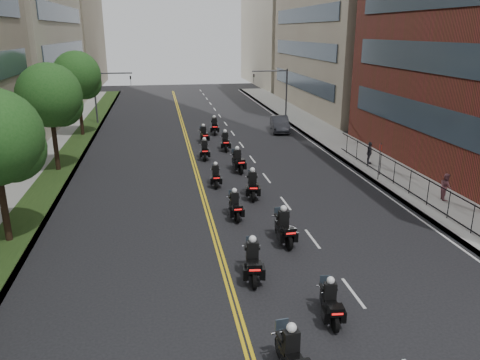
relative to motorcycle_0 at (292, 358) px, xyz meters
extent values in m
cube|color=gray|center=(12.42, 24.07, -0.62)|extent=(4.00, 90.00, 0.15)
cube|color=gray|center=(-11.58, 24.07, -0.62)|extent=(4.00, 90.00, 0.15)
cube|color=#1D3513|center=(-10.78, 24.07, -0.52)|extent=(2.00, 90.00, 0.04)
cube|color=#333F4C|center=(14.37, 16.07, 2.81)|extent=(0.12, 25.80, 1.80)
cube|color=#333F4C|center=(14.37, 16.07, 6.81)|extent=(0.12, 25.80, 1.80)
cube|color=#333F4C|center=(14.37, 47.07, 2.81)|extent=(0.12, 24.08, 1.80)
cube|color=#333F4C|center=(14.37, 47.07, 6.81)|extent=(0.12, 24.08, 1.80)
cube|color=#333F4C|center=(14.37, 47.07, 10.81)|extent=(0.12, 24.08, 1.80)
cube|color=#A69B86|center=(21.92, 77.07, 12.31)|extent=(15.00, 28.00, 26.00)
cube|color=#333F4C|center=(-13.53, 47.07, 2.81)|extent=(0.12, 24.08, 1.80)
cube|color=#333F4C|center=(-13.53, 47.07, 6.81)|extent=(0.12, 24.08, 1.80)
cube|color=#333F4C|center=(-13.53, 47.07, 10.81)|extent=(0.12, 24.08, 1.80)
cube|color=gray|center=(-21.58, 77.07, 12.31)|extent=(16.00, 28.00, 26.00)
cube|color=black|center=(11.42, 11.07, 0.91)|extent=(0.05, 28.00, 0.05)
cube|color=black|center=(11.42, 11.07, -0.39)|extent=(0.05, 28.00, 0.05)
cylinder|color=black|center=(-10.78, 11.07, 1.72)|extent=(0.32, 0.32, 4.83)
sphere|color=#1F521B|center=(-10.18, 11.47, 3.79)|extent=(3.08, 3.08, 3.08)
cylinder|color=black|center=(-10.78, 23.07, 1.86)|extent=(0.32, 0.32, 5.11)
sphere|color=#1F521B|center=(-10.78, 23.07, 4.78)|extent=(4.40, 4.40, 4.40)
sphere|color=#1F521B|center=(-10.18, 23.47, 4.05)|extent=(3.08, 3.08, 3.08)
cylinder|color=black|center=(-10.78, 35.07, 2.00)|extent=(0.32, 0.32, 5.39)
sphere|color=#1F521B|center=(-10.78, 35.07, 5.08)|extent=(4.40, 4.40, 4.40)
sphere|color=#1F521B|center=(-10.18, 35.47, 4.31)|extent=(3.08, 3.08, 3.08)
cylinder|color=#3F3F44|center=(10.92, 41.07, 2.11)|extent=(0.18, 0.18, 5.60)
cylinder|color=#3F3F44|center=(8.92, 41.07, 4.71)|extent=(4.00, 0.14, 0.14)
imported|color=black|center=(7.12, 41.07, 3.91)|extent=(0.16, 0.20, 1.00)
cylinder|color=#3F3F44|center=(-10.08, 41.07, 2.11)|extent=(0.18, 0.18, 5.60)
cylinder|color=#3F3F44|center=(-8.08, 41.07, 4.71)|extent=(4.00, 0.14, 0.14)
imported|color=black|center=(-6.28, 41.07, 3.91)|extent=(0.16, 0.20, 1.00)
cylinder|color=black|center=(-0.10, 0.91, -0.34)|extent=(0.22, 0.72, 0.71)
cube|color=black|center=(-0.01, 0.08, -0.05)|extent=(0.59, 1.45, 0.42)
cube|color=black|center=(-0.01, 0.14, 0.47)|extent=(0.49, 0.34, 0.65)
sphere|color=white|center=(-0.02, 0.15, 0.91)|extent=(0.30, 0.30, 0.30)
cylinder|color=black|center=(2.03, 1.89, -0.37)|extent=(0.19, 0.66, 0.65)
cylinder|color=black|center=(2.18, 3.41, -0.37)|extent=(0.19, 0.66, 0.65)
cube|color=black|center=(2.10, 2.65, -0.10)|extent=(0.52, 1.32, 0.38)
cube|color=silver|center=(2.11, 2.70, -0.32)|extent=(0.41, 0.56, 0.29)
cube|color=black|center=(2.03, 1.89, 0.13)|extent=(0.53, 0.45, 0.31)
cube|color=red|center=(2.01, 1.69, 0.11)|extent=(0.38, 0.06, 0.07)
cube|color=black|center=(2.11, 2.70, 0.38)|extent=(0.44, 0.31, 0.59)
sphere|color=white|center=(2.11, 2.71, 0.78)|extent=(0.28, 0.28, 0.28)
cylinder|color=black|center=(-0.09, 5.07, -0.32)|extent=(0.24, 0.75, 0.74)
cylinder|color=black|center=(0.11, 6.80, -0.32)|extent=(0.24, 0.75, 0.74)
cube|color=black|center=(0.01, 5.94, -0.02)|extent=(0.62, 1.51, 0.44)
cube|color=silver|center=(0.02, 5.99, -0.27)|extent=(0.48, 0.64, 0.33)
cube|color=black|center=(-0.09, 5.07, 0.24)|extent=(0.62, 0.52, 0.35)
cube|color=red|center=(-0.12, 4.84, 0.22)|extent=(0.44, 0.08, 0.08)
cube|color=black|center=(0.02, 5.99, 0.53)|extent=(0.51, 0.36, 0.68)
sphere|color=white|center=(0.02, 6.00, 0.98)|extent=(0.32, 0.32, 0.32)
cylinder|color=black|center=(2.17, 8.13, -0.32)|extent=(0.18, 0.75, 0.75)
cylinder|color=black|center=(2.09, 9.88, -0.32)|extent=(0.18, 0.75, 0.75)
cube|color=black|center=(2.13, 9.01, -0.01)|extent=(0.52, 1.50, 0.44)
cube|color=silver|center=(2.13, 9.06, -0.27)|extent=(0.44, 0.62, 0.33)
cube|color=black|center=(2.17, 8.13, 0.25)|extent=(0.59, 0.48, 0.35)
cube|color=red|center=(2.18, 7.90, 0.23)|extent=(0.44, 0.05, 0.08)
cube|color=black|center=(2.13, 9.06, 0.53)|extent=(0.49, 0.33, 0.68)
sphere|color=white|center=(2.13, 9.07, 0.99)|extent=(0.32, 0.32, 0.32)
cylinder|color=black|center=(0.34, 11.67, -0.36)|extent=(0.15, 0.67, 0.67)
cylinder|color=black|center=(0.31, 13.24, -0.36)|extent=(0.15, 0.67, 0.67)
cube|color=black|center=(0.32, 12.46, -0.08)|extent=(0.44, 1.34, 0.39)
cube|color=silver|center=(0.32, 12.51, -0.31)|extent=(0.39, 0.55, 0.30)
cube|color=black|center=(0.34, 11.67, 0.15)|extent=(0.52, 0.42, 0.31)
cube|color=red|center=(0.35, 11.46, 0.13)|extent=(0.39, 0.04, 0.07)
cube|color=black|center=(0.32, 12.51, 0.41)|extent=(0.44, 0.29, 0.61)
sphere|color=white|center=(0.32, 12.52, 0.82)|extent=(0.29, 0.29, 0.29)
cylinder|color=black|center=(1.79, 14.64, -0.32)|extent=(0.25, 0.76, 0.75)
cylinder|color=black|center=(2.03, 16.39, -0.32)|extent=(0.25, 0.76, 0.75)
cube|color=black|center=(1.91, 15.51, -0.01)|extent=(0.66, 1.54, 0.44)
cube|color=silver|center=(1.92, 15.57, -0.26)|extent=(0.50, 0.66, 0.33)
cube|color=black|center=(1.79, 14.64, 0.25)|extent=(0.63, 0.53, 0.35)
cube|color=red|center=(1.76, 14.41, 0.23)|extent=(0.44, 0.09, 0.08)
cube|color=black|center=(1.92, 15.57, 0.54)|extent=(0.52, 0.37, 0.68)
sphere|color=white|center=(1.92, 15.58, 1.00)|extent=(0.32, 0.32, 0.32)
cylinder|color=black|center=(-0.06, 17.37, -0.37)|extent=(0.17, 0.65, 0.64)
cylinder|color=black|center=(0.03, 18.87, -0.37)|extent=(0.17, 0.65, 0.64)
cube|color=black|center=(-0.02, 18.12, -0.11)|extent=(0.48, 1.29, 0.38)
cube|color=silver|center=(-0.01, 18.17, -0.33)|extent=(0.39, 0.54, 0.28)
cube|color=black|center=(-0.06, 17.37, 0.12)|extent=(0.51, 0.43, 0.30)
cube|color=red|center=(-0.08, 17.17, 0.10)|extent=(0.38, 0.05, 0.07)
cube|color=black|center=(-0.01, 18.17, 0.36)|extent=(0.43, 0.29, 0.58)
sphere|color=white|center=(-0.01, 18.18, 0.76)|extent=(0.27, 0.27, 0.27)
cylinder|color=black|center=(2.01, 20.24, -0.32)|extent=(0.22, 0.75, 0.74)
cylinder|color=black|center=(1.84, 21.97, -0.32)|extent=(0.22, 0.75, 0.74)
cube|color=black|center=(1.92, 21.10, -0.02)|extent=(0.60, 1.51, 0.44)
cube|color=silver|center=(1.92, 21.16, -0.27)|extent=(0.47, 0.64, 0.33)
cube|color=black|center=(2.01, 20.24, 0.24)|extent=(0.61, 0.51, 0.35)
cube|color=red|center=(2.03, 20.01, 0.22)|extent=(0.44, 0.07, 0.08)
cube|color=black|center=(1.92, 21.16, 0.53)|extent=(0.51, 0.35, 0.68)
sphere|color=white|center=(1.92, 21.17, 0.99)|extent=(0.32, 0.32, 0.32)
cylinder|color=black|center=(-0.11, 24.10, -0.35)|extent=(0.18, 0.70, 0.70)
cylinder|color=black|center=(-0.02, 25.74, -0.35)|extent=(0.18, 0.70, 0.70)
cube|color=black|center=(-0.07, 24.92, -0.06)|extent=(0.51, 1.40, 0.41)
cube|color=silver|center=(-0.06, 24.97, -0.30)|extent=(0.42, 0.58, 0.31)
cube|color=black|center=(-0.11, 24.10, 0.19)|extent=(0.56, 0.46, 0.33)
cube|color=red|center=(-0.13, 23.89, 0.16)|extent=(0.41, 0.06, 0.07)
cube|color=black|center=(-0.06, 24.97, 0.45)|extent=(0.47, 0.31, 0.63)
sphere|color=white|center=(-0.06, 24.98, 0.88)|extent=(0.30, 0.30, 0.30)
cylinder|color=black|center=(1.88, 26.61, -0.34)|extent=(0.19, 0.72, 0.71)
cylinder|color=black|center=(1.99, 28.28, -0.34)|extent=(0.19, 0.72, 0.71)
cube|color=black|center=(1.94, 27.45, -0.04)|extent=(0.53, 1.44, 0.42)
cube|color=silver|center=(1.94, 27.50, -0.29)|extent=(0.43, 0.60, 0.31)
cube|color=black|center=(1.88, 26.61, 0.21)|extent=(0.57, 0.47, 0.34)
cube|color=red|center=(1.87, 26.39, 0.19)|extent=(0.42, 0.06, 0.07)
cube|color=black|center=(1.94, 27.50, 0.48)|extent=(0.48, 0.32, 0.65)
sphere|color=white|center=(1.94, 27.51, 0.92)|extent=(0.30, 0.30, 0.30)
cylinder|color=black|center=(0.46, 29.75, -0.35)|extent=(0.20, 0.70, 0.69)
cylinder|color=black|center=(0.34, 31.36, -0.35)|extent=(0.20, 0.70, 0.69)
cube|color=black|center=(0.40, 30.56, -0.07)|extent=(0.53, 1.40, 0.41)
cube|color=silver|center=(0.40, 30.61, -0.30)|extent=(0.43, 0.59, 0.30)
cube|color=black|center=(0.46, 29.75, 0.18)|extent=(0.56, 0.47, 0.32)
cube|color=red|center=(0.48, 29.54, 0.16)|extent=(0.41, 0.06, 0.07)
cube|color=black|center=(0.40, 30.61, 0.44)|extent=(0.47, 0.32, 0.63)
sphere|color=white|center=(0.40, 30.62, 0.87)|extent=(0.29, 0.29, 0.29)
cylinder|color=black|center=(1.74, 33.20, -0.32)|extent=(0.20, 0.75, 0.74)
cylinder|color=black|center=(1.86, 34.94, -0.32)|extent=(0.20, 0.75, 0.74)
cube|color=black|center=(1.80, 34.07, -0.02)|extent=(0.56, 1.50, 0.44)
cube|color=silver|center=(1.81, 34.12, -0.27)|extent=(0.45, 0.63, 0.33)
cube|color=black|center=(1.74, 33.20, 0.24)|extent=(0.60, 0.50, 0.35)
cube|color=red|center=(1.73, 32.97, 0.22)|extent=(0.44, 0.06, 0.08)
cube|color=black|center=(1.81, 34.12, 0.53)|extent=(0.50, 0.34, 0.68)
sphere|color=white|center=(1.81, 34.13, 0.98)|extent=(0.32, 0.32, 0.32)
imported|color=black|center=(8.42, 34.13, 0.07)|extent=(2.23, 4.79, 1.52)
imported|color=#81464F|center=(12.94, 12.73, 0.25)|extent=(0.77, 0.89, 1.59)
imported|color=#424048|center=(11.88, 20.86, 0.28)|extent=(0.65, 1.04, 1.66)
camera|label=1|loc=(-3.41, -10.84, 8.99)|focal=35.00mm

